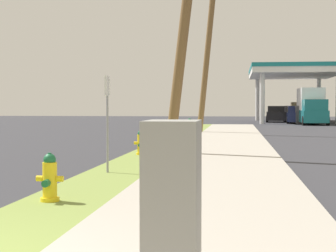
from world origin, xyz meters
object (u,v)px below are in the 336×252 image
at_px(utility_pole_background, 207,58).
at_px(truck_silver_at_far_bay, 306,107).
at_px(car_black_by_near_pump, 276,115).
at_px(fire_hydrant_fourth, 189,125).
at_px(fire_hydrant_third, 177,131).
at_px(street_sign_post, 107,103).
at_px(fire_hydrant_nearest, 50,180).
at_px(truck_teal_at_forecourt, 311,107).
at_px(utility_pole_midground, 187,0).
at_px(car_navy_by_far_pump, 297,115).
at_px(truck_tan_on_apron, 299,112).
at_px(fire_hydrant_fifth, 199,121).
at_px(fire_hydrant_second, 141,144).
at_px(utility_cabinet, 172,211).

xyz_separation_m(utility_pole_background, truck_silver_at_far_bay, (9.19, 30.63, -2.77)).
bearing_deg(car_black_by_near_pump, fire_hydrant_fourth, -106.03).
relative_size(fire_hydrant_third, street_sign_post, 0.35).
height_order(fire_hydrant_third, car_black_by_near_pump, car_black_by_near_pump).
distance_m(fire_hydrant_nearest, truck_teal_at_forecourt, 41.28).
bearing_deg(utility_pole_midground, fire_hydrant_third, 98.25).
height_order(car_navy_by_far_pump, truck_tan_on_apron, truck_tan_on_apron).
bearing_deg(fire_hydrant_fifth, utility_pole_midground, -87.04).
bearing_deg(fire_hydrant_fifth, fire_hydrant_third, -89.94).
relative_size(fire_hydrant_nearest, fire_hydrant_fifth, 1.00).
bearing_deg(street_sign_post, fire_hydrant_third, 89.59).
bearing_deg(fire_hydrant_second, truck_silver_at_far_bay, 77.17).
xyz_separation_m(fire_hydrant_second, truck_tan_on_apron, (9.31, 42.73, 0.47)).
height_order(fire_hydrant_second, street_sign_post, street_sign_post).
bearing_deg(truck_tan_on_apron, fire_hydrant_fourth, -109.02).
bearing_deg(car_black_by_near_pump, truck_teal_at_forecourt, -69.58).
distance_m(fire_hydrant_third, utility_pole_midground, 9.44).
xyz_separation_m(fire_hydrant_third, fire_hydrant_fourth, (-0.04, 7.08, 0.00)).
relative_size(fire_hydrant_nearest, car_black_by_near_pump, 0.16).
distance_m(fire_hydrant_nearest, street_sign_post, 3.90).
bearing_deg(fire_hydrant_fifth, truck_teal_at_forecourt, 41.28).
distance_m(fire_hydrant_second, car_black_by_near_pump, 39.35).
relative_size(truck_tan_on_apron, truck_silver_at_far_bay, 0.84).
distance_m(fire_hydrant_nearest, truck_silver_at_far_bay, 54.61).
xyz_separation_m(fire_hydrant_fourth, fire_hydrant_fifth, (0.02, 8.17, 0.00)).
relative_size(fire_hydrant_nearest, utility_cabinet, 0.55).
distance_m(fire_hydrant_fifth, utility_cabinet, 36.23).
bearing_deg(truck_tan_on_apron, truck_teal_at_forecourt, -90.91).
bearing_deg(truck_teal_at_forecourt, street_sign_post, -104.00).
relative_size(fire_hydrant_nearest, truck_silver_at_far_bay, 0.11).
distance_m(fire_hydrant_nearest, fire_hydrant_third, 17.07).
distance_m(fire_hydrant_nearest, utility_pole_midground, 9.91).
relative_size(fire_hydrant_fifth, truck_teal_at_forecourt, 0.12).
bearing_deg(truck_teal_at_forecourt, utility_pole_midground, -103.95).
bearing_deg(street_sign_post, fire_hydrant_fifth, 89.84).
bearing_deg(fire_hydrant_fourth, fire_hydrant_second, -90.33).
xyz_separation_m(fire_hydrant_third, truck_silver_at_far_bay, (10.22, 36.54, 1.04)).
relative_size(fire_hydrant_nearest, utility_pole_background, 0.09).
bearing_deg(fire_hydrant_fifth, car_navy_by_far_pump, 53.80).
relative_size(utility_cabinet, truck_teal_at_forecourt, 0.21).
height_order(fire_hydrant_fifth, truck_teal_at_forecourt, truck_teal_at_forecourt).
distance_m(fire_hydrant_third, truck_tan_on_apron, 35.06).
height_order(fire_hydrant_fifth, truck_silver_at_far_bay, truck_silver_at_far_bay).
relative_size(fire_hydrant_fifth, truck_silver_at_far_bay, 0.11).
bearing_deg(car_navy_by_far_pump, fire_hydrant_fifth, -126.20).
distance_m(fire_hydrant_fourth, truck_teal_at_forecourt, 18.50).
bearing_deg(fire_hydrant_nearest, utility_pole_midground, 81.47).
bearing_deg(fire_hydrant_third, truck_teal_at_forecourt, 68.75).
bearing_deg(fire_hydrant_nearest, truck_tan_on_apron, 79.65).
distance_m(utility_pole_background, car_black_by_near_pump, 24.85).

